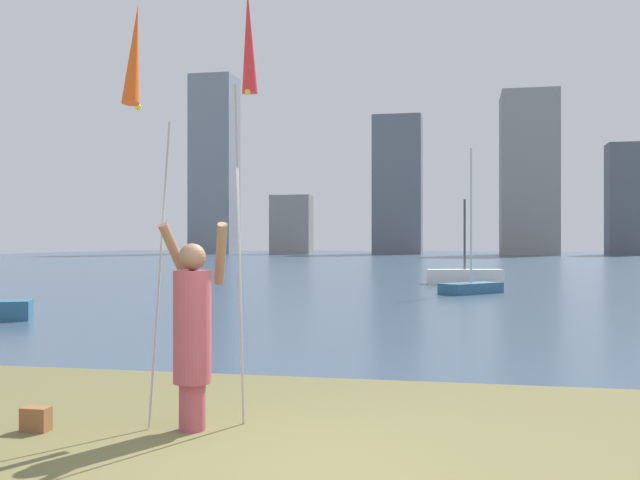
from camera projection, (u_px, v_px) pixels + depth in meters
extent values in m
cube|color=#384C60|center=(449.00, 261.00, 66.33)|extent=(120.00, 116.23, 0.12)
cube|color=#33301C|center=(365.00, 381.00, 9.33)|extent=(120.00, 0.70, 0.02)
cylinder|color=#B24C59|center=(192.00, 406.00, 6.83)|extent=(0.25, 0.25, 0.45)
cylinder|color=#B24C59|center=(192.00, 327.00, 6.83)|extent=(0.36, 0.36, 1.07)
sphere|color=#936B51|center=(192.00, 257.00, 6.83)|extent=(0.26, 0.26, 0.26)
cylinder|color=#936B51|center=(175.00, 254.00, 7.02)|extent=(0.26, 0.41, 0.62)
cylinder|color=#936B51|center=(221.00, 254.00, 6.93)|extent=(0.26, 0.41, 0.62)
cylinder|color=#B2B2B7|center=(160.00, 269.00, 7.09)|extent=(0.02, 0.51, 3.00)
cone|color=#F25919|center=(134.00, 53.00, 6.54)|extent=(0.16, 0.31, 0.96)
sphere|color=yellow|center=(138.00, 107.00, 6.62)|extent=(0.06, 0.06, 0.06)
cylinder|color=#B2B2B7|center=(240.00, 257.00, 6.93)|extent=(0.02, 0.28, 3.29)
cone|color=red|center=(249.00, 41.00, 7.23)|extent=(0.16, 0.24, 1.05)
sphere|color=yellow|center=(248.00, 92.00, 7.19)|extent=(0.06, 0.06, 0.06)
cube|color=brown|center=(36.00, 419.00, 6.79)|extent=(0.26, 0.15, 0.23)
cube|color=#2D6084|center=(471.00, 288.00, 24.44)|extent=(2.24, 2.34, 0.36)
cylinder|color=silver|center=(471.00, 215.00, 24.44)|extent=(0.07, 0.07, 4.59)
cube|color=white|center=(465.00, 277.00, 29.75)|extent=(3.19, 1.37, 0.61)
cylinder|color=#47474C|center=(465.00, 234.00, 29.75)|extent=(0.09, 0.09, 2.91)
cube|color=gray|center=(214.00, 165.00, 98.99)|extent=(5.87, 5.10, 24.44)
cube|color=gray|center=(291.00, 225.00, 96.42)|extent=(5.40, 3.12, 7.89)
cube|color=slate|center=(398.00, 185.00, 96.89)|extent=(6.49, 4.64, 18.60)
cube|color=gray|center=(528.00, 174.00, 90.36)|extent=(6.84, 7.78, 20.32)
cube|color=#565B66|center=(627.00, 199.00, 91.44)|extent=(4.96, 3.82, 14.21)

